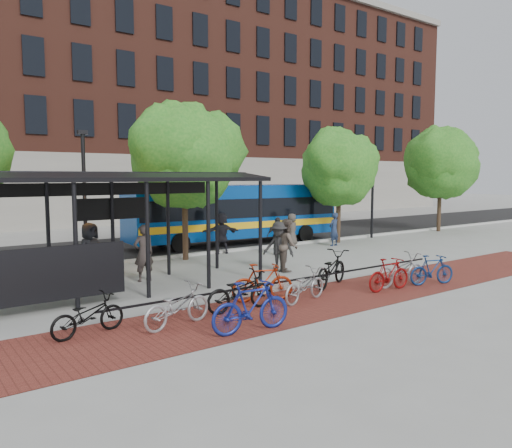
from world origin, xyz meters
TOP-DOWN VIEW (x-y plane):
  - ground at (0.00, 0.00)m, footprint 160.00×160.00m
  - asphalt_street at (0.00, 8.00)m, footprint 160.00×8.00m
  - curb at (0.00, 4.00)m, footprint 160.00×0.25m
  - brick_strip at (-2.00, -5.00)m, footprint 24.00×3.00m
  - bike_rack_rail at (-3.30, -4.10)m, footprint 12.00×0.05m
  - building_brick at (10.00, 26.00)m, footprint 55.00×14.00m
  - bus_shelter at (-8.13, -0.48)m, footprint 10.60×3.07m
  - tree_b at (-2.90, 3.35)m, footprint 5.15×4.20m
  - tree_c at (6.09, 3.35)m, footprint 4.66×3.80m
  - tree_d at (15.10, 3.35)m, footprint 5.39×4.40m
  - lamp_post_left at (-7.00, 3.60)m, footprint 0.35×0.20m
  - lamp_post_right at (9.00, 3.60)m, footprint 0.35×0.20m
  - bus at (1.33, 5.98)m, footprint 11.27×3.27m
  - bike_0 at (-9.50, -4.23)m, footprint 1.80×0.91m
  - bike_2 at (-7.65, -4.82)m, footprint 1.96×1.02m
  - bike_3 at (-6.53, -6.17)m, footprint 1.99×0.75m
  - bike_4 at (-5.71, -4.57)m, footprint 1.98×0.74m
  - bike_5 at (-4.65, -4.14)m, footprint 1.84×1.06m
  - bike_6 at (-3.75, -4.86)m, footprint 1.87×1.01m
  - bike_8 at (-1.79, -3.94)m, footprint 2.25×1.52m
  - bike_9 at (-0.82, -5.41)m, footprint 1.71×0.59m
  - bike_10 at (-0.03, -5.22)m, footprint 2.06×0.85m
  - bike_11 at (0.96, -5.69)m, footprint 1.68×0.94m
  - pedestrian_0 at (-7.61, 1.29)m, footprint 1.14×1.01m
  - pedestrian_1 at (-6.18, 0.31)m, footprint 0.69×0.46m
  - pedestrian_4 at (0.90, 2.07)m, footprint 1.05×0.66m
  - pedestrian_5 at (-0.91, 3.80)m, footprint 1.79×0.99m
  - pedestrian_6 at (3.25, 3.80)m, footprint 0.90×0.72m
  - pedestrian_7 at (4.90, 2.53)m, footprint 0.66×0.49m
  - pedestrian_8 at (-1.22, -1.11)m, footprint 1.10×1.17m
  - pedestrian_9 at (-1.55, -1.03)m, footprint 1.14×1.36m

SIDE VIEW (x-z plane):
  - ground at x=0.00m, z-range 0.00..0.00m
  - bike_rack_rail at x=-3.30m, z-range -0.47..0.47m
  - brick_strip at x=-2.00m, z-range 0.00..0.01m
  - asphalt_street at x=0.00m, z-range 0.00..0.01m
  - curb at x=0.00m, z-range 0.00..0.12m
  - bike_0 at x=-9.50m, z-range 0.00..0.90m
  - bike_6 at x=-3.75m, z-range 0.00..0.93m
  - bike_11 at x=0.96m, z-range 0.00..0.97m
  - bike_2 at x=-7.65m, z-range 0.00..0.98m
  - bike_9 at x=-0.82m, z-range 0.00..1.01m
  - bike_4 at x=-5.71m, z-range 0.00..1.03m
  - bike_10 at x=-0.03m, z-range 0.00..1.05m
  - bike_5 at x=-4.65m, z-range 0.00..1.07m
  - bike_8 at x=-1.79m, z-range 0.00..1.12m
  - bike_3 at x=-6.53m, z-range 0.00..1.17m
  - pedestrian_6 at x=3.25m, z-range 0.00..1.61m
  - pedestrian_4 at x=0.90m, z-range 0.00..1.66m
  - pedestrian_7 at x=4.90m, z-range 0.00..1.66m
  - pedestrian_9 at x=-1.55m, z-range 0.00..1.83m
  - pedestrian_5 at x=-0.91m, z-range 0.00..1.84m
  - pedestrian_1 at x=-6.18m, z-range 0.00..1.88m
  - pedestrian_8 at x=-1.22m, z-range 0.00..1.92m
  - pedestrian_0 at x=-7.61m, z-range 0.00..1.95m
  - bus at x=1.33m, z-range 0.22..3.23m
  - lamp_post_left at x=-7.00m, z-range 0.18..5.31m
  - lamp_post_right at x=9.00m, z-range 0.18..5.31m
  - bus_shelter at x=-8.13m, z-range 1.20..4.80m
  - tree_c at x=6.09m, z-range 1.09..7.02m
  - tree_b at x=-2.90m, z-range 1.22..7.69m
  - tree_d at x=15.10m, z-range 1.19..7.74m
  - building_brick at x=10.00m, z-range 0.00..20.00m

